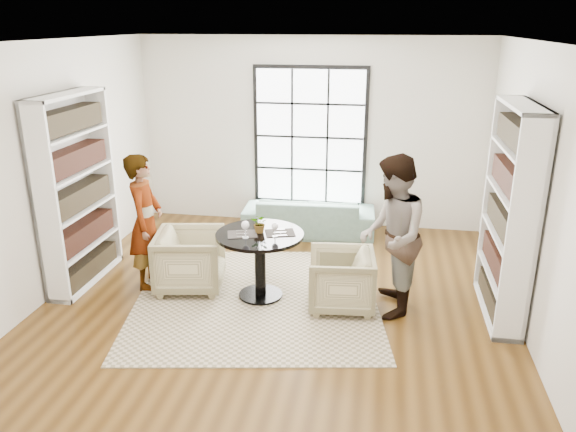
% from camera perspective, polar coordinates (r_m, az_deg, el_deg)
% --- Properties ---
extents(ground, '(6.00, 6.00, 0.00)m').
position_cam_1_polar(ground, '(6.75, -1.29, -9.10)').
color(ground, brown).
extents(room_shell, '(6.00, 6.01, 6.00)m').
position_cam_1_polar(room_shell, '(6.76, -0.50, 2.52)').
color(room_shell, silver).
rests_on(room_shell, ground).
extents(rug, '(3.33, 3.33, 0.01)m').
position_cam_1_polar(rug, '(6.90, -3.23, -8.37)').
color(rug, '#BDAA8D').
rests_on(rug, ground).
extents(pedestal_table, '(1.04, 1.04, 0.83)m').
position_cam_1_polar(pedestal_table, '(6.71, -2.86, -3.61)').
color(pedestal_table, black).
rests_on(pedestal_table, ground).
extents(sofa, '(2.07, 0.89, 0.59)m').
position_cam_1_polar(sofa, '(8.84, 2.14, 0.04)').
color(sofa, gray).
rests_on(sofa, ground).
extents(armchair_left, '(0.96, 0.94, 0.75)m').
position_cam_1_polar(armchair_left, '(7.12, -9.89, -4.45)').
color(armchair_left, tan).
rests_on(armchair_left, ground).
extents(armchair_right, '(0.83, 0.81, 0.69)m').
position_cam_1_polar(armchair_right, '(6.60, 5.39, -6.50)').
color(armchair_right, tan).
rests_on(armchair_right, ground).
extents(person_left, '(0.48, 0.67, 1.71)m').
position_cam_1_polar(person_left, '(7.14, -14.27, -0.58)').
color(person_left, gray).
rests_on(person_left, ground).
extents(person_right, '(0.73, 0.92, 1.85)m').
position_cam_1_polar(person_right, '(6.36, 10.50, -2.08)').
color(person_right, gray).
rests_on(person_right, ground).
extents(placemat_left, '(0.40, 0.35, 0.01)m').
position_cam_1_polar(placemat_left, '(6.60, -4.67, -1.85)').
color(placemat_left, '#292623').
rests_on(placemat_left, pedestal_table).
extents(placemat_right, '(0.40, 0.35, 0.01)m').
position_cam_1_polar(placemat_right, '(6.62, -0.82, -1.72)').
color(placemat_right, '#292623').
rests_on(placemat_right, pedestal_table).
extents(cutlery_left, '(0.20, 0.25, 0.01)m').
position_cam_1_polar(cutlery_left, '(6.60, -4.67, -1.79)').
color(cutlery_left, silver).
rests_on(cutlery_left, placemat_left).
extents(cutlery_right, '(0.20, 0.25, 0.01)m').
position_cam_1_polar(cutlery_right, '(6.62, -0.82, -1.66)').
color(cutlery_right, silver).
rests_on(cutlery_right, placemat_right).
extents(wine_glass_left, '(0.09, 0.09, 0.21)m').
position_cam_1_polar(wine_glass_left, '(6.44, -4.37, -0.99)').
color(wine_glass_left, silver).
rests_on(wine_glass_left, pedestal_table).
extents(wine_glass_right, '(0.08, 0.08, 0.17)m').
position_cam_1_polar(wine_glass_right, '(6.47, -1.34, -1.09)').
color(wine_glass_right, silver).
rests_on(wine_glass_right, pedestal_table).
extents(flower_centerpiece, '(0.24, 0.22, 0.23)m').
position_cam_1_polar(flower_centerpiece, '(6.61, -2.84, -0.75)').
color(flower_centerpiece, gray).
rests_on(flower_centerpiece, pedestal_table).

